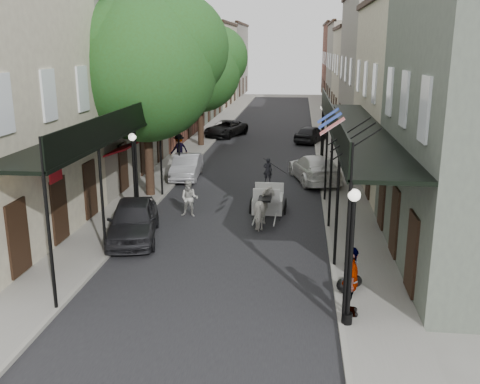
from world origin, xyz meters
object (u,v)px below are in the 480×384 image
(pedestrian_sidewalk_right, at_px, (351,281))
(car_left_mid, at_px, (187,167))
(tree_near, at_px, (154,63))
(tree_far, at_px, (205,67))
(lamppost_right_near, at_px, (351,256))
(lamppost_left, at_px, (134,175))
(lamppost_right_far, at_px, (322,134))
(horse, at_px, (265,209))
(car_left_near, at_px, (133,220))
(car_right_near, at_px, (315,168))
(pedestrian_sidewalk_left, at_px, (179,149))
(car_right_far, at_px, (311,134))
(carriage, at_px, (269,188))
(car_left_far, at_px, (226,129))
(pedestrian_walking, at_px, (189,199))

(pedestrian_sidewalk_right, distance_m, car_left_mid, 17.33)
(tree_near, xyz_separation_m, tree_far, (-0.05, 14.00, -0.65))
(lamppost_right_near, relative_size, lamppost_left, 1.00)
(lamppost_right_far, bearing_deg, horse, -102.84)
(lamppost_left, height_order, car_left_near, lamppost_left)
(tree_far, bearing_deg, car_right_near, -52.37)
(lamppost_right_near, xyz_separation_m, car_left_mid, (-7.70, 16.00, -1.38))
(lamppost_right_near, height_order, pedestrian_sidewalk_left, lamppost_right_near)
(car_right_far, bearing_deg, lamppost_right_near, 112.14)
(horse, height_order, car_right_near, horse)
(tree_near, height_order, lamppost_right_near, tree_near)
(pedestrian_sidewalk_left, bearing_deg, lamppost_right_near, 73.15)
(lamppost_left, bearing_deg, carriage, 23.96)
(pedestrian_sidewalk_left, relative_size, car_right_far, 0.48)
(tree_far, distance_m, car_right_near, 13.82)
(car_left_near, height_order, car_left_far, car_left_near)
(pedestrian_sidewalk_right, bearing_deg, car_left_far, 16.64)
(car_right_near, bearing_deg, lamppost_right_near, 78.40)
(pedestrian_sidewalk_left, xyz_separation_m, car_right_near, (8.35, -3.25, -0.31))
(horse, bearing_deg, car_left_far, -77.69)
(tree_far, xyz_separation_m, carriage, (5.63, -15.74, -4.82))
(lamppost_right_near, relative_size, car_left_mid, 0.91)
(pedestrian_walking, height_order, car_right_far, pedestrian_walking)
(pedestrian_sidewalk_right, bearing_deg, horse, 23.37)
(pedestrian_walking, relative_size, car_right_near, 0.31)
(pedestrian_walking, relative_size, pedestrian_sidewalk_left, 0.86)
(lamppost_right_near, height_order, lamppost_right_far, same)
(tree_far, height_order, lamppost_right_near, tree_far)
(tree_near, distance_m, car_right_near, 10.41)
(lamppost_right_far, bearing_deg, car_right_far, 93.35)
(lamppost_right_far, xyz_separation_m, car_left_far, (-7.47, 10.74, -1.39))
(horse, distance_m, pedestrian_sidewalk_left, 12.81)
(lamppost_left, distance_m, pedestrian_sidewalk_right, 11.20)
(car_right_far, bearing_deg, carriage, 104.17)
(tree_near, bearing_deg, lamppost_left, -88.66)
(tree_near, bearing_deg, car_left_mid, 81.12)
(lamppost_right_far, relative_size, car_right_far, 0.94)
(lamppost_left, distance_m, car_left_mid, 8.13)
(lamppost_right_far, height_order, car_left_mid, lamppost_right_far)
(tree_far, distance_m, car_left_mid, 11.43)
(lamppost_right_near, bearing_deg, horse, 108.87)
(lamppost_right_near, relative_size, pedestrian_sidewalk_right, 1.91)
(lamppost_right_far, relative_size, car_right_near, 0.72)
(car_right_far, bearing_deg, tree_near, 85.65)
(lamppost_right_far, relative_size, horse, 2.00)
(car_left_far, bearing_deg, pedestrian_sidewalk_right, -56.56)
(car_left_far, bearing_deg, horse, -58.87)
(car_left_near, bearing_deg, carriage, 29.84)
(car_left_far, bearing_deg, lamppost_right_far, -35.81)
(lamppost_left, xyz_separation_m, pedestrian_walking, (2.09, 1.06, -1.24))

